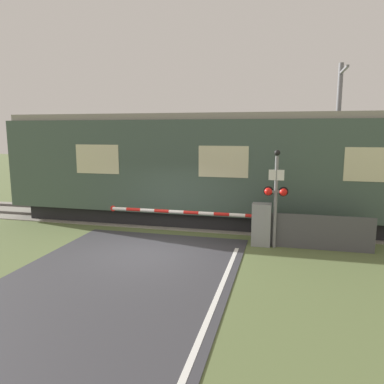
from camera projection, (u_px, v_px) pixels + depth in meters
The scene contains 7 objects.
ground_plane at pixel (148, 252), 11.45m from camera, with size 80.00×80.00×0.00m, color #5B6B3D.
track_bed at pixel (184, 220), 15.48m from camera, with size 36.00×3.20×0.13m.
train at pixel (229, 169), 14.68m from camera, with size 17.79×2.96×4.32m.
crossing_barrier at pixel (249, 223), 12.15m from camera, with size 5.59×0.44×1.38m.
signal_post at pixel (276, 193), 11.67m from camera, with size 0.76×0.26×3.10m.
catenary_pole at pixel (337, 139), 15.43m from camera, with size 0.20×1.90×6.37m.
roadside_fence at pixel (316, 232), 11.66m from camera, with size 3.42×0.06×1.10m.
Camera 1 is at (3.96, -10.35, 3.70)m, focal length 35.00 mm.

